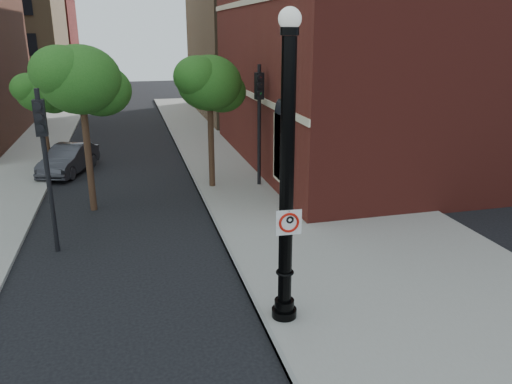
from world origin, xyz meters
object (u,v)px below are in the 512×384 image
object	(u,v)px
lamppost	(286,191)
parked_car	(69,159)
traffic_signal_right	(259,106)
no_parking_sign	(289,222)
traffic_signal_left	(44,145)

from	to	relation	value
lamppost	parked_car	world-z (taller)	lamppost
lamppost	traffic_signal_right	bearing A→B (deg)	78.33
parked_car	traffic_signal_right	distance (m)	9.42
traffic_signal_right	lamppost	bearing A→B (deg)	-110.51
no_parking_sign	parked_car	distance (m)	15.74
parked_car	traffic_signal_left	distance (m)	9.41
traffic_signal_right	no_parking_sign	bearing A→B (deg)	-110.26
traffic_signal_right	parked_car	bearing A→B (deg)	142.82
parked_car	traffic_signal_right	bearing A→B (deg)	-9.31
parked_car	traffic_signal_left	bearing A→B (deg)	-68.15
parked_car	traffic_signal_right	size ratio (longest dim) A/B	0.79
parked_car	traffic_signal_left	world-z (taller)	traffic_signal_left
no_parking_sign	traffic_signal_left	bearing A→B (deg)	137.69
lamppost	traffic_signal_left	xyz separation A→B (m)	(-5.42, 5.28, 0.13)
lamppost	traffic_signal_right	xyz separation A→B (m)	(2.07, 10.04, 0.29)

